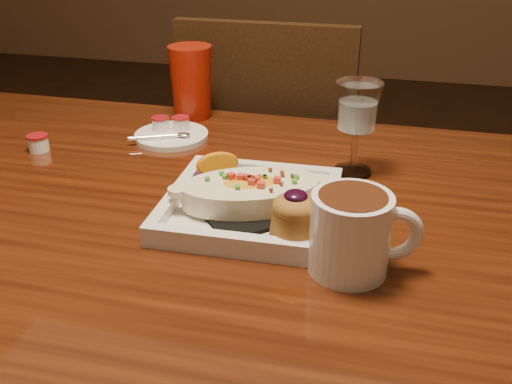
% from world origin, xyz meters
% --- Properties ---
extents(table, '(1.50, 0.90, 0.75)m').
position_xyz_m(table, '(0.00, 0.00, 0.65)').
color(table, '#5F260D').
rests_on(table, floor).
extents(chair_far, '(0.42, 0.42, 0.93)m').
position_xyz_m(chair_far, '(-0.00, 0.63, 0.51)').
color(chair_far, black).
rests_on(chair_far, floor).
extents(plate, '(0.25, 0.25, 0.08)m').
position_xyz_m(plate, '(0.10, 0.02, 0.78)').
color(plate, white).
rests_on(plate, table).
extents(coffee_mug, '(0.14, 0.10, 0.10)m').
position_xyz_m(coffee_mug, '(0.25, -0.08, 0.81)').
color(coffee_mug, white).
rests_on(coffee_mug, table).
extents(goblet, '(0.07, 0.07, 0.16)m').
position_xyz_m(goblet, '(0.22, 0.20, 0.86)').
color(goblet, silver).
rests_on(goblet, table).
extents(saucer, '(0.14, 0.14, 0.10)m').
position_xyz_m(saucer, '(-0.13, 0.27, 0.76)').
color(saucer, white).
rests_on(saucer, table).
extents(creamer_loose, '(0.04, 0.04, 0.03)m').
position_xyz_m(creamer_loose, '(-0.34, 0.16, 0.77)').
color(creamer_loose, white).
rests_on(creamer_loose, table).
extents(red_tumbler, '(0.09, 0.09, 0.15)m').
position_xyz_m(red_tumbler, '(-0.13, 0.40, 0.82)').
color(red_tumbler, '#A11A0B').
rests_on(red_tumbler, table).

